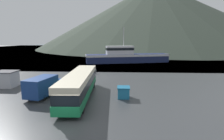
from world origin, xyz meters
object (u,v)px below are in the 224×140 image
object	(u,v)px
storage_bin	(124,92)
delivery_van	(44,86)
dock_kiosk	(7,79)
fishing_boat	(126,56)
tour_bus	(80,84)

from	to	relation	value
storage_bin	delivery_van	bearing A→B (deg)	178.39
storage_bin	dock_kiosk	bearing A→B (deg)	166.56
fishing_boat	tour_bus	bearing A→B (deg)	-24.52
tour_bus	storage_bin	bearing A→B (deg)	0.23
tour_bus	fishing_boat	distance (m)	34.32
tour_bus	dock_kiosk	world-z (taller)	tour_bus
dock_kiosk	fishing_boat	bearing A→B (deg)	57.37
tour_bus	fishing_boat	xyz separation A→B (m)	(6.55, 33.69, 0.21)
tour_bus	delivery_van	world-z (taller)	tour_bus
storage_bin	dock_kiosk	distance (m)	18.04
delivery_van	dock_kiosk	bearing A→B (deg)	162.69
fishing_boat	storage_bin	world-z (taller)	fishing_boat
tour_bus	fishing_boat	size ratio (longest dim) A/B	0.50
fishing_boat	dock_kiosk	size ratio (longest dim) A/B	8.74
tour_bus	fishing_boat	world-z (taller)	fishing_boat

